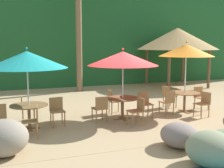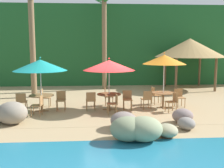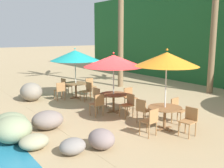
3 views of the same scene
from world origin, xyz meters
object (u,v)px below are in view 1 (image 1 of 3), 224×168
object	(u,v)px
chair_teal_inland	(25,107)
chair_red_right	(138,109)
dining_table_orange	(185,96)
chair_orange_left	(168,101)
umbrella_red	(123,59)
chair_red_left	(100,107)
umbrella_teal	(27,60)
chair_red_inland	(113,100)
chair_orange_seaward	(200,96)
palapa_hut	(177,39)
dining_table_teal	(29,109)
chair_teal_seaward	(57,109)
chair_orange_inland	(168,95)
palm_tree_second	(79,10)
chair_teal_right	(33,119)
chair_orange_right	(204,102)
chair_red_seaward	(145,102)
umbrella_orange	(186,50)
dining_table_red	(123,101)

from	to	relation	value
chair_teal_inland	chair_red_right	size ratio (longest dim) A/B	1.00
dining_table_orange	chair_orange_left	xyz separation A→B (m)	(-0.83, -0.21, -0.10)
umbrella_red	chair_red_left	world-z (taller)	umbrella_red
umbrella_teal	chair_red_inland	xyz separation A→B (m)	(3.00, 0.93, -1.56)
chair_orange_seaward	palapa_hut	distance (m)	6.54
dining_table_teal	chair_teal_seaward	distance (m)	0.86
chair_orange_inland	palm_tree_second	distance (m)	6.84
chair_teal_right	chair_orange_right	bearing A→B (deg)	2.99
umbrella_red	chair_red_seaward	bearing A→B (deg)	4.33
umbrella_orange	palapa_hut	size ratio (longest dim) A/B	0.55
chair_teal_inland	chair_teal_right	distance (m)	1.71
dining_table_teal	chair_orange_seaward	world-z (taller)	chair_orange_seaward
chair_red_inland	chair_orange_seaward	size ratio (longest dim) A/B	1.00
chair_red_seaward	chair_red_right	world-z (taller)	same
chair_red_inland	palapa_hut	size ratio (longest dim) A/B	0.18
dining_table_teal	chair_teal_seaward	bearing A→B (deg)	9.04
chair_red_right	chair_red_inland	bearing A→B (deg)	96.62
chair_teal_right	chair_orange_left	world-z (taller)	same
dining_table_orange	chair_red_right	bearing A→B (deg)	-156.77
umbrella_red	umbrella_orange	distance (m)	2.59
chair_teal_seaward	chair_red_seaward	xyz separation A→B (m)	(3.04, 0.01, 0.00)
chair_teal_right	chair_orange_seaward	xyz separation A→B (m)	(6.40, 1.32, 0.00)
dining_table_red	palapa_hut	distance (m)	8.69
umbrella_orange	palapa_hut	distance (m)	6.69
palm_tree_second	chair_orange_seaward	bearing A→B (deg)	-60.28
umbrella_red	chair_orange_left	bearing A→B (deg)	-0.40
chair_orange_seaward	chair_teal_inland	bearing A→B (deg)	176.58
umbrella_teal	chair_orange_left	xyz separation A→B (m)	(4.78, 0.07, -1.56)
chair_teal_seaward	dining_table_teal	bearing A→B (deg)	-170.96
chair_teal_right	dining_table_red	size ratio (longest dim) A/B	0.79
chair_teal_seaward	chair_orange_left	bearing A→B (deg)	-0.98
umbrella_teal	chair_red_right	size ratio (longest dim) A/B	2.80
chair_teal_seaward	chair_red_inland	distance (m)	2.30
chair_red_inland	chair_orange_right	distance (m)	3.19
chair_teal_right	chair_orange_left	xyz separation A→B (m)	(4.74, 0.92, 0.00)
umbrella_teal	chair_orange_right	bearing A→B (deg)	-5.42
umbrella_teal	chair_red_inland	size ratio (longest dim) A/B	2.80
chair_red_left	chair_orange_seaward	xyz separation A→B (m)	(4.25, 0.56, 0.00)
chair_red_right	chair_orange_inland	bearing A→B (deg)	40.17
dining_table_red	chair_orange_inland	distance (m)	2.59
umbrella_teal	chair_teal_seaward	world-z (taller)	umbrella_teal
chair_red_left	palm_tree_second	bearing A→B (deg)	82.08
chair_teal_seaward	chair_orange_left	world-z (taller)	same
umbrella_red	chair_red_seaward	world-z (taller)	umbrella_red
chair_orange_inland	chair_orange_right	bearing A→B (deg)	-75.98
umbrella_teal	chair_red_left	distance (m)	2.70
chair_red_left	chair_orange_left	xyz separation A→B (m)	(2.58, 0.16, 0.00)
chair_orange_left	dining_table_red	bearing A→B (deg)	179.60
palm_tree_second	umbrella_teal	bearing A→B (deg)	-116.00
chair_teal_seaward	chair_red_left	distance (m)	1.37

